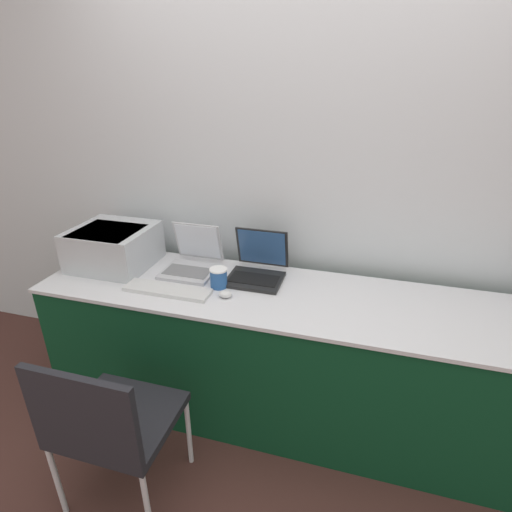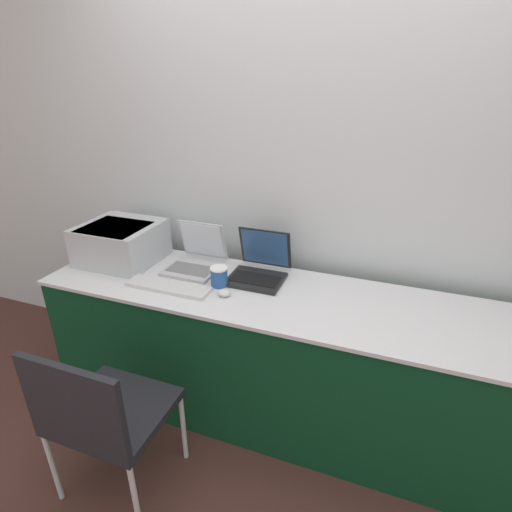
% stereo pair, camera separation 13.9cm
% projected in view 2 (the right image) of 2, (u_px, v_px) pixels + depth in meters
% --- Properties ---
extents(ground_plane, '(14.00, 14.00, 0.00)m').
position_uv_depth(ground_plane, '(265.00, 455.00, 2.06)').
color(ground_plane, '#472823').
extents(wall_back, '(8.00, 0.05, 2.60)m').
position_uv_depth(wall_back, '(312.00, 174.00, 2.15)').
color(wall_back, silver).
rests_on(wall_back, ground_plane).
extents(table, '(2.61, 0.64, 0.78)m').
position_uv_depth(table, '(284.00, 358.00, 2.16)').
color(table, '#0C381E').
rests_on(table, ground_plane).
extents(printer, '(0.43, 0.41, 0.22)m').
position_uv_depth(printer, '(121.00, 241.00, 2.34)').
color(printer, '#B2B7BC').
rests_on(printer, table).
extents(laptop_left, '(0.28, 0.31, 0.25)m').
position_uv_depth(laptop_left, '(196.00, 258.00, 2.28)').
color(laptop_left, '#B7B7BC').
rests_on(laptop_left, table).
extents(laptop_right, '(0.29, 0.31, 0.25)m').
position_uv_depth(laptop_right, '(259.00, 268.00, 2.17)').
color(laptop_right, black).
rests_on(laptop_right, table).
extents(external_keyboard, '(0.45, 0.12, 0.02)m').
position_uv_depth(external_keyboard, '(168.00, 287.00, 2.07)').
color(external_keyboard, silver).
rests_on(external_keyboard, table).
extents(coffee_cup, '(0.09, 0.09, 0.10)m').
position_uv_depth(coffee_cup, '(219.00, 276.00, 2.08)').
color(coffee_cup, '#285699').
rests_on(coffee_cup, table).
extents(mouse, '(0.07, 0.05, 0.04)m').
position_uv_depth(mouse, '(224.00, 293.00, 1.99)').
color(mouse, silver).
rests_on(mouse, table).
extents(chair, '(0.47, 0.43, 0.83)m').
position_uv_depth(chair, '(101.00, 412.00, 1.69)').
color(chair, black).
rests_on(chair, ground_plane).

